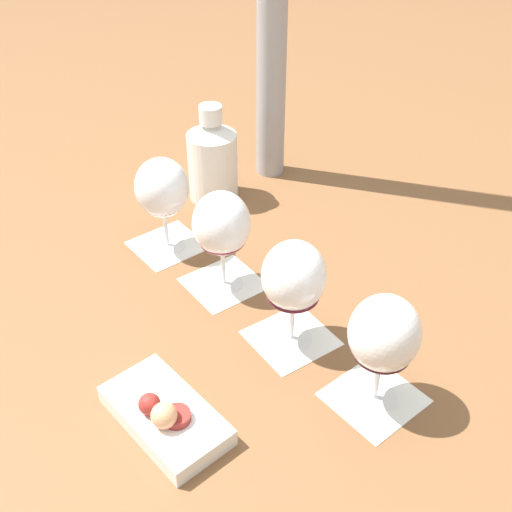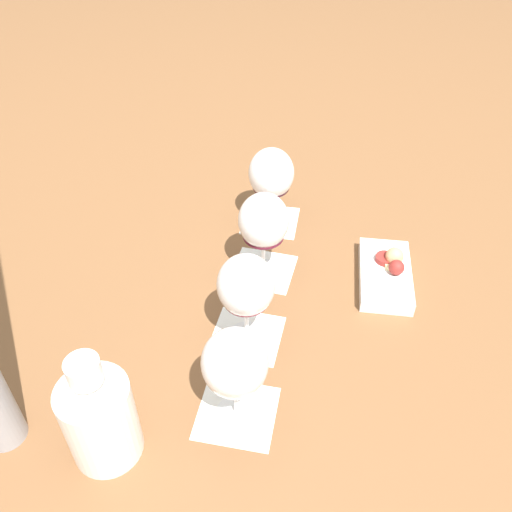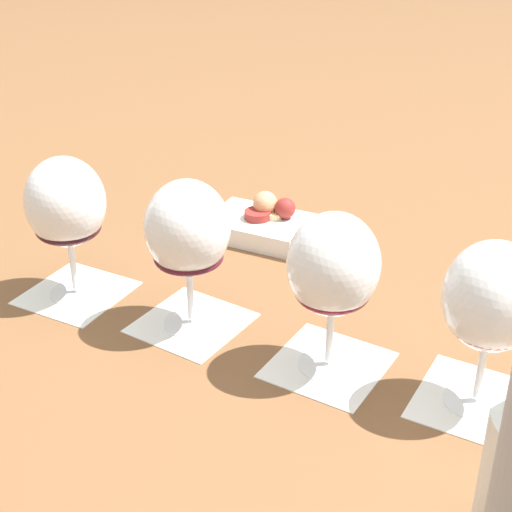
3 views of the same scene
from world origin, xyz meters
name	(u,v)px [view 1 (image 1 of 3)]	position (x,y,z in m)	size (l,w,h in m)	color
ground_plane	(254,310)	(0.00, 0.00, 0.00)	(8.00, 8.00, 0.00)	brown
tasting_card_0	(168,245)	(-0.20, -0.11, 0.00)	(0.15, 0.15, 0.00)	white
tasting_card_1	(224,283)	(-0.07, -0.03, 0.00)	(0.14, 0.15, 0.00)	white
tasting_card_2	(291,338)	(0.07, 0.04, 0.00)	(0.14, 0.14, 0.00)	white
tasting_card_3	(374,397)	(0.21, 0.11, 0.00)	(0.15, 0.15, 0.00)	white
wine_glass_0	(162,191)	(-0.20, -0.11, 0.11)	(0.09, 0.09, 0.17)	white
wine_glass_1	(222,227)	(-0.07, -0.03, 0.11)	(0.09, 0.09, 0.17)	white
wine_glass_2	(294,279)	(0.07, 0.04, 0.11)	(0.09, 0.09, 0.17)	white
wine_glass_3	(384,338)	(0.21, 0.11, 0.11)	(0.09, 0.09, 0.17)	white
ceramic_vase	(214,159)	(-0.35, 0.00, 0.08)	(0.09, 0.09, 0.19)	white
snack_dish	(165,415)	(0.19, -0.16, 0.02)	(0.20, 0.16, 0.06)	white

